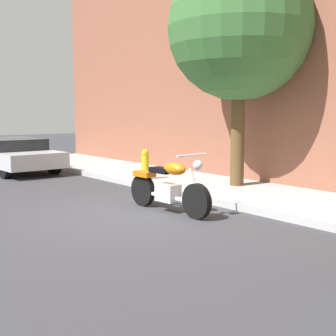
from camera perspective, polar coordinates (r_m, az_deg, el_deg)
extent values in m
plane|color=#38383D|center=(8.49, -3.27, -5.51)|extent=(60.00, 60.00, 0.00)
cube|color=#ABABAB|center=(10.24, 9.21, -3.04)|extent=(20.68, 2.47, 0.14)
cylinder|color=black|center=(7.91, 3.58, -4.15)|extent=(0.62, 0.15, 0.62)
cylinder|color=black|center=(9.01, -3.14, -2.78)|extent=(0.62, 0.15, 0.62)
cube|color=silver|center=(8.44, 0.00, -3.09)|extent=(0.45, 0.30, 0.32)
cube|color=silver|center=(8.45, 0.00, -3.56)|extent=(1.35, 0.15, 0.06)
ellipsoid|color=#D1660C|center=(8.23, 0.83, -0.11)|extent=(0.53, 0.29, 0.22)
cube|color=black|center=(8.51, -0.80, -0.29)|extent=(0.49, 0.26, 0.10)
cube|color=#D1660C|center=(8.92, -2.95, -0.74)|extent=(0.45, 0.26, 0.10)
cylinder|color=silver|center=(7.90, 3.29, -2.10)|extent=(0.27, 0.06, 0.58)
cylinder|color=silver|center=(7.88, 3.01, 1.61)|extent=(0.07, 0.70, 0.04)
sphere|color=silver|center=(7.80, 3.72, 0.37)|extent=(0.17, 0.17, 0.17)
cylinder|color=silver|center=(8.74, -0.29, -3.40)|extent=(0.80, 0.13, 0.09)
cylinder|color=black|center=(14.03, -14.02, 0.57)|extent=(0.65, 0.24, 0.64)
cylinder|color=black|center=(13.47, -19.54, 0.12)|extent=(0.65, 0.24, 0.64)
cylinder|color=black|center=(16.43, -18.03, 1.34)|extent=(0.65, 0.24, 0.64)
cube|color=#B7BABF|center=(14.94, -18.73, 1.35)|extent=(4.16, 1.81, 0.45)
cube|color=#1E2328|center=(15.00, -18.92, 2.76)|extent=(2.18, 1.56, 0.40)
cylinder|color=brown|center=(10.68, 8.66, 4.62)|extent=(0.32, 0.32, 2.82)
sphere|color=#396B34|center=(10.83, 8.90, 16.88)|extent=(3.25, 3.25, 3.25)
cylinder|color=gold|center=(11.63, -2.84, -0.24)|extent=(0.20, 0.20, 0.75)
sphere|color=gold|center=(11.59, -2.86, 1.90)|extent=(0.19, 0.19, 0.19)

